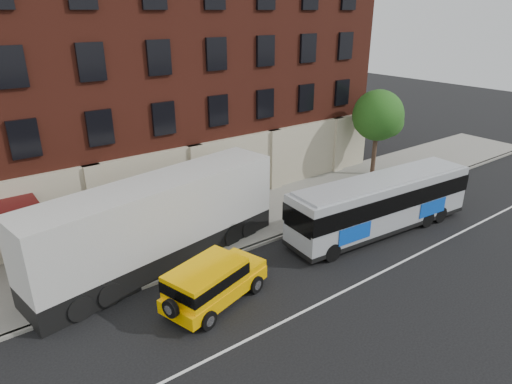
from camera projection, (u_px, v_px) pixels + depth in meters
ground at (339, 304)px, 18.69m from camera, size 120.00×120.00×0.00m
sidewalk at (223, 226)px, 25.35m from camera, size 60.00×6.00×0.15m
kerb at (254, 246)px, 23.12m from camera, size 60.00×0.25×0.15m
lane_line at (330, 298)px, 19.06m from camera, size 60.00×0.12×0.01m
building at (152, 75)px, 28.39m from camera, size 30.00×12.10×15.00m
sign_pole at (83, 276)px, 18.01m from camera, size 0.30×0.20×2.50m
street_tree at (378, 117)px, 31.55m from camera, size 3.60×3.60×6.20m
city_bus at (382, 202)px, 24.27m from camera, size 11.65×3.36×3.15m
yellow_suv at (211, 281)px, 18.33m from camera, size 5.11×3.18×1.90m
shipping_container at (159, 224)px, 20.98m from camera, size 13.00×4.77×4.25m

